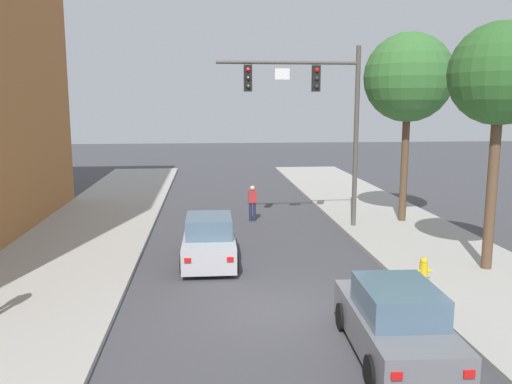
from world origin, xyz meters
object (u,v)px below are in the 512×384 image
Objects in this scene: pedestrian_crossing_road at (252,201)px; street_tree_nearest at (500,76)px; traffic_signal_mast at (318,104)px; car_lead_silver at (209,241)px; fire_hydrant at (423,269)px; street_tree_second at (408,78)px; car_following_grey at (395,323)px.

street_tree_nearest is at bearing -50.50° from pedestrian_crossing_road.
traffic_signal_mast is 1.76× the size of car_lead_silver.
fire_hydrant is 0.09× the size of street_tree_second.
street_tree_second is (4.07, 0.73, 1.08)m from traffic_signal_mast.
car_following_grey is 0.53× the size of street_tree_second.
pedestrian_crossing_road reaches higher than fire_hydrant.
fire_hydrant is at bearing -106.68° from street_tree_second.
car_following_grey is at bearing -133.60° from street_tree_nearest.
street_tree_nearest reaches higher than car_following_grey.
street_tree_nearest reaches higher than traffic_signal_mast.
pedestrian_crossing_road reaches higher than car_lead_silver.
street_tree_nearest is at bearing -89.11° from street_tree_second.
car_lead_silver is 8.14m from car_following_grey.
car_lead_silver and car_following_grey have the same top height.
car_lead_silver is at bearing 118.31° from car_following_grey.
traffic_signal_mast is 7.57m from street_tree_nearest.
fire_hydrant is at bearing -26.03° from car_lead_silver.
street_tree_second is at bearing 73.32° from fire_hydrant.
traffic_signal_mast is 12.29m from car_following_grey.
traffic_signal_mast reaches higher than car_lead_silver.
street_tree_second is at bearing 29.77° from car_lead_silver.
car_following_grey is (-0.70, -11.38, -4.59)m from traffic_signal_mast.
car_lead_silver is 10.48m from street_tree_nearest.
traffic_signal_mast is 7.72m from car_lead_silver.
street_tree_nearest is at bearing -13.13° from car_lead_silver.
traffic_signal_mast is at bearing -169.83° from street_tree_second.
pedestrian_crossing_road is 0.22× the size of street_tree_nearest.
fire_hydrant is (2.38, 4.12, -0.22)m from car_following_grey.
traffic_signal_mast is 4.57× the size of pedestrian_crossing_road.
street_tree_nearest reaches higher than pedestrian_crossing_road.
street_tree_second is at bearing 68.48° from car_following_grey.
street_tree_second is at bearing -10.17° from pedestrian_crossing_road.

